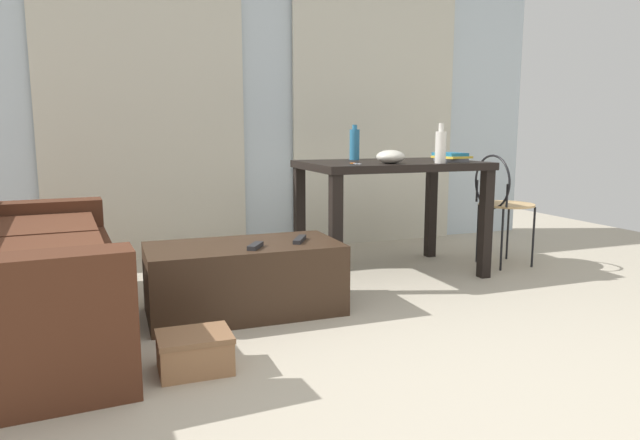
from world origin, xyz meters
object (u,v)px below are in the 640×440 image
at_px(bottle_near, 355,144).
at_px(couch, 8,281).
at_px(book_stack, 451,157).
at_px(bowl, 391,157).
at_px(craft_table, 390,178).
at_px(wire_chair, 500,197).
at_px(scissors, 354,163).
at_px(tv_remote_primary, 255,246).
at_px(coffee_table, 244,278).
at_px(shoebox, 195,352).
at_px(tv_remote_secondary, 300,239).
at_px(bottle_far, 441,146).

bearing_deg(bottle_near, couch, -160.02).
bearing_deg(couch, book_stack, 7.52).
bearing_deg(bowl, craft_table, 62.23).
xyz_separation_m(wire_chair, book_stack, (-0.48, -0.07, 0.30)).
height_order(scissors, tv_remote_primary, scissors).
relative_size(coffee_table, bottle_near, 4.16).
xyz_separation_m(couch, coffee_table, (1.15, 0.00, -0.09)).
height_order(bowl, book_stack, bowl).
relative_size(couch, bottle_near, 7.68).
xyz_separation_m(scissors, tv_remote_primary, (-0.78, -0.47, -0.39)).
bearing_deg(bottle_near, book_stack, -38.84).
distance_m(bowl, book_stack, 0.50).
bearing_deg(bottle_near, shoebox, -133.18).
bearing_deg(bottle_near, wire_chair, -19.43).
distance_m(bottle_near, book_stack, 0.69).
xyz_separation_m(bottle_near, tv_remote_secondary, (-0.69, -0.82, -0.50)).
bearing_deg(tv_remote_primary, bottle_far, 45.91).
xyz_separation_m(bottle_far, book_stack, (0.18, 0.15, -0.08)).
bearing_deg(shoebox, tv_remote_primary, 53.83).
height_order(bottle_near, scissors, bottle_near).
bearing_deg(couch, craft_table, 12.68).
bearing_deg(scissors, book_stack, 0.71).
xyz_separation_m(bowl, tv_remote_primary, (-1.00, -0.41, -0.43)).
distance_m(bottle_near, tv_remote_secondary, 1.19).
bearing_deg(craft_table, book_stack, -23.76).
bearing_deg(bowl, bottle_far, -13.88).
height_order(wire_chair, shoebox, wire_chair).
relative_size(craft_table, tv_remote_secondary, 6.32).
distance_m(coffee_table, craft_table, 1.36).
distance_m(couch, tv_remote_primary, 1.19).
xyz_separation_m(coffee_table, book_stack, (1.54, 0.35, 0.62)).
distance_m(bottle_near, shoebox, 2.17).
bearing_deg(couch, shoebox, -41.50).
height_order(coffee_table, bowl, bowl).
height_order(wire_chair, bottle_near, bottle_near).
distance_m(craft_table, book_stack, 0.44).
height_order(bottle_far, scissors, bottle_far).
bearing_deg(tv_remote_primary, book_stack, 49.54).
height_order(couch, tv_remote_secondary, couch).
distance_m(craft_table, bowl, 0.31).
xyz_separation_m(bottle_far, tv_remote_secondary, (-1.05, -0.24, -0.50)).
distance_m(wire_chair, shoebox, 2.67).
distance_m(wire_chair, tv_remote_primary, 2.06).
xyz_separation_m(bottle_near, book_stack, (0.53, -0.43, -0.08)).
height_order(craft_table, bowl, bowl).
height_order(scissors, shoebox, scissors).
relative_size(bottle_far, book_stack, 1.01).
distance_m(couch, book_stack, 2.76).
bearing_deg(bottle_near, coffee_table, -142.08).
bearing_deg(shoebox, wire_chair, 24.94).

